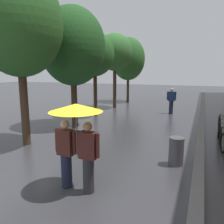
{
  "coord_description": "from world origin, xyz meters",
  "views": [
    {
      "loc": [
        3.17,
        -4.16,
        2.82
      ],
      "look_at": [
        0.21,
        3.21,
        1.35
      ],
      "focal_mm": 36.43,
      "sensor_mm": 36.0,
      "label": 1
    }
  ],
  "objects": [
    {
      "name": "street_tree_0",
      "position": [
        -3.01,
        2.42,
        4.42
      ],
      "size": [
        3.09,
        3.09,
        6.32
      ],
      "color": "#473323",
      "rests_on": "ground"
    },
    {
      "name": "street_tree_4",
      "position": [
        -3.12,
        15.3,
        3.77
      ],
      "size": [
        2.91,
        2.91,
        5.63
      ],
      "color": "#473323",
      "rests_on": "ground"
    },
    {
      "name": "couple_under_umbrella",
      "position": [
        0.53,
        0.22,
        1.44
      ],
      "size": [
        1.23,
        1.23,
        2.07
      ],
      "color": "#1E233D",
      "rests_on": "ground"
    },
    {
      "name": "pedestrian_walking_midground",
      "position": [
        1.29,
        10.85,
        0.9
      ],
      "size": [
        0.58,
        0.37,
        1.68
      ],
      "color": "#1E233D",
      "rests_on": "ground"
    },
    {
      "name": "street_tree_2",
      "position": [
        -2.98,
        8.39,
        3.74
      ],
      "size": [
        2.33,
        2.33,
        5.07
      ],
      "color": "#473323",
      "rests_on": "ground"
    },
    {
      "name": "kerb_strip",
      "position": [
        3.2,
        10.0,
        0.06
      ],
      "size": [
        0.3,
        36.0,
        0.12
      ],
      "primitive_type": "cube",
      "color": "slate",
      "rests_on": "ground"
    },
    {
      "name": "street_tree_1",
      "position": [
        -2.88,
        5.75,
        3.93
      ],
      "size": [
        3.2,
        3.2,
        5.85
      ],
      "color": "#473323",
      "rests_on": "ground"
    },
    {
      "name": "ground_plane",
      "position": [
        0.0,
        0.0,
        0.0
      ],
      "size": [
        80.0,
        80.0,
        0.0
      ],
      "primitive_type": "plane",
      "color": "#38383D"
    },
    {
      "name": "street_tree_3",
      "position": [
        -2.98,
        11.69,
        4.07
      ],
      "size": [
        2.56,
        2.56,
        5.44
      ],
      "color": "#473323",
      "rests_on": "ground"
    },
    {
      "name": "litter_bin",
      "position": [
        2.54,
        2.57,
        0.42
      ],
      "size": [
        0.44,
        0.44,
        0.85
      ],
      "primitive_type": "cylinder",
      "color": "#4C4C51",
      "rests_on": "ground"
    }
  ]
}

